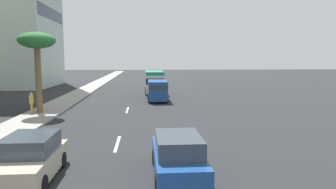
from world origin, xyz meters
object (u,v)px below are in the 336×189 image
object	(u,v)px
car_third	(30,159)
pedestrian_near_lamp	(41,98)
car_lead	(178,156)
van_fourth	(157,89)
minibus_second	(154,81)
pedestrian_mid_block	(32,102)
palm_tree	(37,44)

from	to	relation	value
car_third	pedestrian_near_lamp	bearing A→B (deg)	-164.00
car_lead	van_fourth	world-z (taller)	van_fourth
car_lead	minibus_second	size ratio (longest dim) A/B	0.72
pedestrian_mid_block	van_fourth	bearing A→B (deg)	-152.94
pedestrian_near_lamp	palm_tree	world-z (taller)	palm_tree
palm_tree	car_third	bearing A→B (deg)	-163.83
pedestrian_mid_block	minibus_second	bearing A→B (deg)	-133.33
pedestrian_near_lamp	palm_tree	size ratio (longest dim) A/B	0.27
van_fourth	pedestrian_near_lamp	xyz separation A→B (m)	(-5.25, 10.57, -0.15)
palm_tree	pedestrian_near_lamp	bearing A→B (deg)	14.85
van_fourth	minibus_second	bearing A→B (deg)	0.45
car_third	pedestrian_mid_block	xyz separation A→B (m)	(14.14, 4.73, 0.29)
car_lead	pedestrian_mid_block	distance (m)	17.62
minibus_second	pedestrian_mid_block	bearing A→B (deg)	145.59
car_third	palm_tree	xyz separation A→B (m)	(14.36, 4.17, 4.91)
minibus_second	van_fourth	world-z (taller)	minibus_second
minibus_second	pedestrian_mid_block	size ratio (longest dim) A/B	3.91
car_lead	pedestrian_near_lamp	world-z (taller)	pedestrian_near_lamp
car_lead	palm_tree	distance (m)	18.15
car_third	van_fourth	xyz separation A→B (m)	(21.80, -5.82, 0.48)
palm_tree	minibus_second	bearing A→B (deg)	-33.34
van_fourth	pedestrian_near_lamp	size ratio (longest dim) A/B	2.66
car_lead	van_fourth	distance (m)	21.96
van_fourth	pedestrian_mid_block	bearing A→B (deg)	125.99
van_fourth	palm_tree	distance (m)	13.22
car_lead	car_third	distance (m)	5.58
pedestrian_near_lamp	pedestrian_mid_block	bearing A→B (deg)	42.02
pedestrian_mid_block	palm_tree	distance (m)	4.66
minibus_second	palm_tree	bearing A→B (deg)	146.66
pedestrian_mid_block	palm_tree	world-z (taller)	palm_tree
car_lead	pedestrian_mid_block	bearing A→B (deg)	35.78
minibus_second	car_lead	bearing A→B (deg)	179.64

